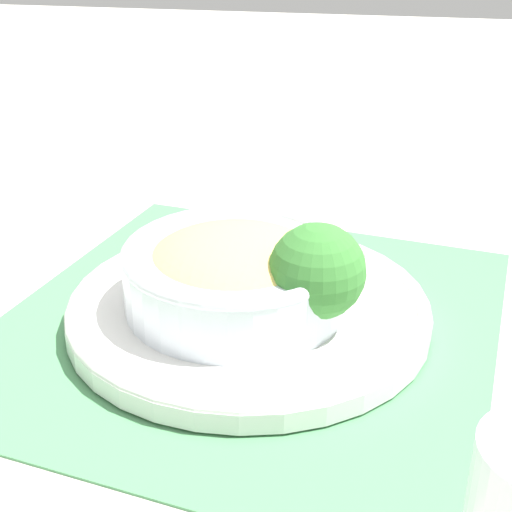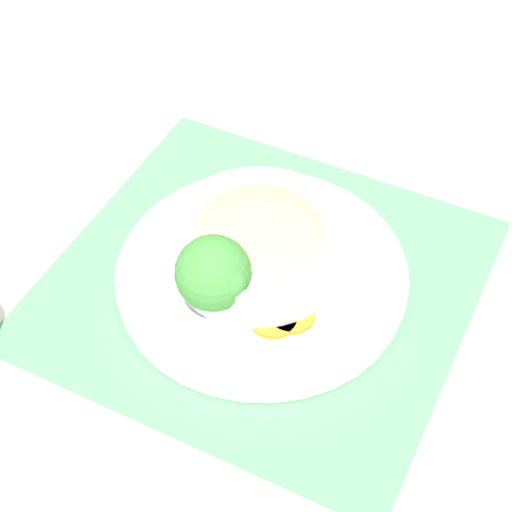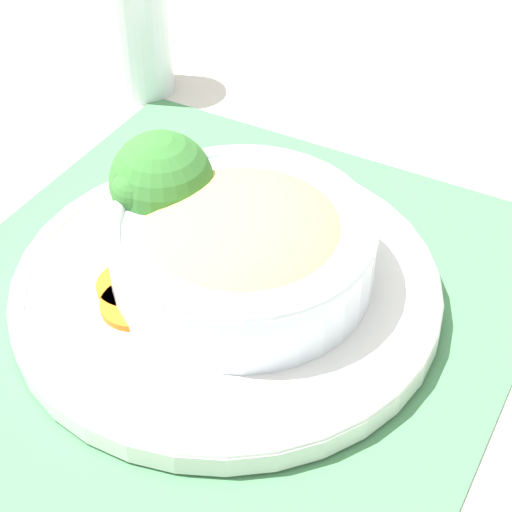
% 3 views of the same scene
% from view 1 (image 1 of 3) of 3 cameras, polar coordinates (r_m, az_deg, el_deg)
% --- Properties ---
extents(ground_plane, '(4.00, 4.00, 0.00)m').
position_cam_1_polar(ground_plane, '(0.60, -0.58, -5.31)').
color(ground_plane, beige).
extents(placemat, '(0.46, 0.45, 0.00)m').
position_cam_1_polar(placemat, '(0.60, -0.58, -5.14)').
color(placemat, '#4C8C59').
rests_on(placemat, ground_plane).
extents(plate, '(0.30, 0.30, 0.02)m').
position_cam_1_polar(plate, '(0.59, -0.59, -4.04)').
color(plate, white).
rests_on(plate, placemat).
extents(bowl, '(0.18, 0.18, 0.06)m').
position_cam_1_polar(bowl, '(0.57, -1.66, -1.15)').
color(bowl, silver).
rests_on(bowl, plate).
extents(broccoli_floret, '(0.07, 0.07, 0.09)m').
position_cam_1_polar(broccoli_floret, '(0.53, 4.95, -1.28)').
color(broccoli_floret, '#759E51').
rests_on(broccoli_floret, plate).
extents(carrot_slice_near, '(0.05, 0.05, 0.01)m').
position_cam_1_polar(carrot_slice_near, '(0.60, 5.42, -2.61)').
color(carrot_slice_near, orange).
rests_on(carrot_slice_near, plate).
extents(carrot_slice_middle, '(0.05, 0.05, 0.01)m').
position_cam_1_polar(carrot_slice_middle, '(0.62, 4.61, -1.86)').
color(carrot_slice_middle, orange).
rests_on(carrot_slice_middle, plate).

